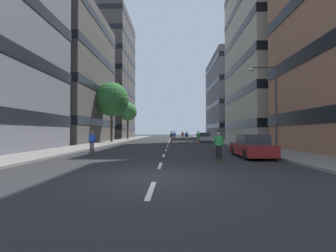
{
  "coord_description": "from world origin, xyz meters",
  "views": [
    {
      "loc": [
        0.63,
        -8.99,
        1.7
      ],
      "look_at": [
        0.0,
        22.79,
        2.42
      ],
      "focal_mm": 25.69,
      "sensor_mm": 36.0,
      "label": 1
    }
  ],
  "objects": [
    {
      "name": "building_left_mid",
      "position": [
        -18.73,
        28.03,
        10.27
      ],
      "size": [
        16.42,
        18.32,
        20.36
      ],
      "color": "#4C4744",
      "rests_on": "ground_plane"
    },
    {
      "name": "lane_markings",
      "position": [
        0.0,
        30.5,
        0.0
      ],
      "size": [
        0.16,
        67.2,
        0.01
      ],
      "color": "silver",
      "rests_on": "ground_plane"
    },
    {
      "name": "sidewalk_left",
      "position": [
        -8.79,
        33.6,
        0.07
      ],
      "size": [
        3.59,
        82.14,
        0.14
      ],
      "primitive_type": "cube",
      "color": "gray",
      "rests_on": "ground_plane"
    },
    {
      "name": "streetlamp_right",
      "position": [
        8.06,
        9.21,
        4.14
      ],
      "size": [
        2.13,
        0.3,
        6.5
      ],
      "color": "#3F3F44",
      "rests_on": "sidewalk_right"
    },
    {
      "name": "street_tree_near",
      "position": [
        -8.79,
        40.95,
        5.83
      ],
      "size": [
        3.81,
        3.81,
        7.63
      ],
      "color": "#4C3823",
      "rests_on": "sidewalk_left"
    },
    {
      "name": "parked_car_near",
      "position": [
        5.79,
        6.77,
        0.7
      ],
      "size": [
        1.82,
        4.4,
        1.52
      ],
      "color": "maroon",
      "rests_on": "ground_plane"
    },
    {
      "name": "parked_car_mid",
      "position": [
        5.79,
        30.52,
        0.7
      ],
      "size": [
        1.82,
        4.4,
        1.52
      ],
      "color": "#B2B7BF",
      "rests_on": "ground_plane"
    },
    {
      "name": "sidewalk_right",
      "position": [
        8.79,
        33.6,
        0.07
      ],
      "size": [
        3.59,
        82.14,
        0.14
      ],
      "primitive_type": "cube",
      "color": "gray",
      "rests_on": "ground_plane"
    },
    {
      "name": "building_right_mid",
      "position": [
        18.73,
        28.03,
        16.13
      ],
      "size": [
        16.42,
        17.38,
        32.08
      ],
      "color": "#BCB29E",
      "rests_on": "ground_plane"
    },
    {
      "name": "skater_4",
      "position": [
        2.79,
        28.66,
        0.98
      ],
      "size": [
        0.56,
        0.92,
        1.78
      ],
      "color": "brown",
      "rests_on": "ground_plane"
    },
    {
      "name": "skater_1",
      "position": [
        3.27,
        4.87,
        0.98
      ],
      "size": [
        0.57,
        0.92,
        1.78
      ],
      "color": "brown",
      "rests_on": "ground_plane"
    },
    {
      "name": "skater_0",
      "position": [
        0.47,
        24.66,
        1.02
      ],
      "size": [
        0.56,
        0.92,
        1.78
      ],
      "color": "brown",
      "rests_on": "ground_plane"
    },
    {
      "name": "skater_3",
      "position": [
        -5.89,
        10.25,
        0.98
      ],
      "size": [
        0.53,
        0.9,
        1.78
      ],
      "color": "brown",
      "rests_on": "ground_plane"
    },
    {
      "name": "skater_5",
      "position": [
        2.65,
        40.38,
        0.98
      ],
      "size": [
        0.53,
        0.9,
        1.78
      ],
      "color": "brown",
      "rests_on": "ground_plane"
    },
    {
      "name": "street_tree_mid",
      "position": [
        -8.79,
        27.72,
        6.66
      ],
      "size": [
        5.2,
        5.2,
        9.14
      ],
      "color": "#4C3823",
      "rests_on": "sidewalk_left"
    },
    {
      "name": "skater_2",
      "position": [
        4.18,
        24.53,
        0.98
      ],
      "size": [
        0.54,
        0.91,
        1.78
      ],
      "color": "brown",
      "rests_on": "ground_plane"
    },
    {
      "name": "building_left_far",
      "position": [
        -18.73,
        52.77,
        15.86
      ],
      "size": [
        16.42,
        18.15,
        31.53
      ],
      "color": "#4C4744",
      "rests_on": "ground_plane"
    },
    {
      "name": "skater_6",
      "position": [
        0.94,
        35.01,
        0.98
      ],
      "size": [
        0.53,
        0.9,
        1.78
      ],
      "color": "brown",
      "rests_on": "ground_plane"
    },
    {
      "name": "building_right_far",
      "position": [
        18.73,
        52.77,
        10.33
      ],
      "size": [
        16.42,
        21.14,
        20.48
      ],
      "color": "slate",
      "rests_on": "ground_plane"
    },
    {
      "name": "ground_plane",
      "position": [
        0.0,
        29.87,
        0.0
      ],
      "size": [
        179.21,
        179.21,
        0.0
      ],
      "primitive_type": "plane",
      "color": "#28282B"
    }
  ]
}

